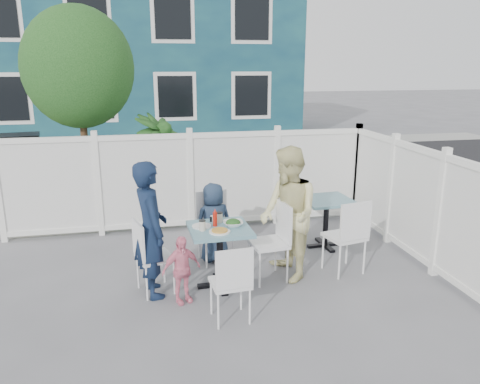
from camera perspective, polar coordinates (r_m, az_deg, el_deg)
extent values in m
plane|color=slate|center=(5.68, -4.28, -12.60)|extent=(80.00, 80.00, 0.00)
cube|color=gray|center=(9.20, -7.40, -1.54)|extent=(24.00, 2.60, 0.01)
cube|color=black|center=(12.78, -8.72, 3.19)|extent=(24.00, 5.00, 0.01)
cube|color=gray|center=(15.82, -9.37, 5.51)|extent=(24.00, 1.60, 0.01)
cube|color=navy|center=(18.99, -11.84, 16.09)|extent=(11.00, 6.00, 6.00)
cube|color=black|center=(16.22, -20.52, 10.68)|extent=(1.20, 0.04, 1.40)
cube|color=black|center=(16.12, -6.07, 11.52)|extent=(1.20, 0.04, 1.40)
cube|color=black|center=(16.24, -21.39, 19.47)|extent=(1.20, 0.04, 1.40)
cube|color=black|center=(16.15, -6.33, 20.40)|extent=(1.20, 0.04, 1.40)
cube|color=white|center=(7.64, -6.03, 1.35)|extent=(5.80, 0.04, 1.40)
cube|color=white|center=(7.50, -6.19, 6.84)|extent=(5.86, 0.08, 0.08)
cube|color=white|center=(7.86, -5.88, -4.04)|extent=(5.86, 0.08, 0.12)
cube|color=white|center=(6.90, 20.38, -1.10)|extent=(0.04, 3.60, 1.40)
cube|color=white|center=(6.74, 20.96, 4.95)|extent=(0.08, 3.66, 0.08)
cube|color=white|center=(7.14, 19.81, -6.96)|extent=(0.08, 3.66, 0.12)
cylinder|color=#382316|center=(8.47, -18.30, 4.66)|extent=(0.12, 0.12, 2.40)
ellipsoid|color=#163D14|center=(8.34, -19.12, 14.14)|extent=(1.80, 1.62, 1.98)
cube|color=gold|center=(9.47, -25.22, 1.87)|extent=(0.82, 0.65, 1.38)
imported|color=#163D14|center=(8.27, -9.69, 3.00)|extent=(1.43, 1.43, 1.84)
imported|color=#163D14|center=(8.42, 1.48, 2.14)|extent=(1.68, 1.73, 1.47)
cube|color=teal|center=(5.63, -2.50, -4.55)|extent=(0.75, 0.75, 0.04)
cylinder|color=black|center=(5.77, -2.46, -8.03)|extent=(0.08, 0.08, 0.70)
cube|color=black|center=(5.92, -2.42, -11.15)|extent=(0.57, 0.10, 0.04)
cube|color=black|center=(5.92, -2.42, -11.15)|extent=(0.10, 0.57, 0.04)
cube|color=teal|center=(6.99, 10.55, -1.00)|extent=(0.74, 0.74, 0.04)
cylinder|color=black|center=(7.10, 10.40, -3.80)|extent=(0.08, 0.08, 0.68)
cube|color=black|center=(7.22, 10.27, -6.35)|extent=(0.56, 0.11, 0.04)
cube|color=black|center=(7.22, 10.27, -6.35)|extent=(0.11, 0.56, 0.04)
cube|color=white|center=(5.70, -10.33, -7.82)|extent=(0.49, 0.51, 0.04)
cube|color=white|center=(5.56, -12.28, -5.80)|extent=(0.15, 0.40, 0.44)
cylinder|color=white|center=(5.99, -9.23, -8.90)|extent=(0.02, 0.02, 0.44)
cylinder|color=white|center=(5.68, -8.03, -10.22)|extent=(0.02, 0.02, 0.44)
cylinder|color=white|center=(5.90, -12.33, -9.44)|extent=(0.02, 0.02, 0.44)
cylinder|color=white|center=(5.59, -11.29, -10.83)|extent=(0.02, 0.02, 0.44)
cube|color=white|center=(5.91, 3.46, -6.28)|extent=(0.48, 0.50, 0.04)
cube|color=white|center=(5.89, 5.36, -3.59)|extent=(0.08, 0.45, 0.49)
cylinder|color=white|center=(5.78, 2.41, -9.40)|extent=(0.03, 0.03, 0.49)
cylinder|color=white|center=(6.11, 1.14, -7.96)|extent=(0.03, 0.03, 0.49)
cylinder|color=white|center=(5.90, 5.79, -8.90)|extent=(0.03, 0.03, 0.49)
cylinder|color=white|center=(6.23, 4.36, -7.52)|extent=(0.03, 0.03, 0.49)
cube|color=white|center=(6.43, -2.98, -4.56)|extent=(0.50, 0.48, 0.04)
cube|color=white|center=(6.53, -3.52, -1.83)|extent=(0.44, 0.09, 0.47)
cylinder|color=white|center=(6.41, -0.85, -6.86)|extent=(0.03, 0.03, 0.47)
cylinder|color=white|center=(6.31, -4.12, -7.28)|extent=(0.03, 0.03, 0.47)
cylinder|color=white|center=(6.73, -1.85, -5.77)|extent=(0.03, 0.03, 0.47)
cylinder|color=white|center=(6.63, -4.97, -6.16)|extent=(0.03, 0.03, 0.47)
cube|color=white|center=(5.03, -1.22, -11.02)|extent=(0.43, 0.41, 0.04)
cube|color=white|center=(4.77, -0.66, -9.41)|extent=(0.40, 0.06, 0.42)
cylinder|color=white|center=(5.23, -3.53, -12.58)|extent=(0.02, 0.02, 0.42)
cylinder|color=white|center=(5.31, 0.13, -12.11)|extent=(0.02, 0.02, 0.42)
cylinder|color=white|center=(4.96, -2.66, -14.26)|extent=(0.02, 0.02, 0.42)
cylinder|color=white|center=(5.04, 1.21, -13.72)|extent=(0.02, 0.02, 0.42)
cube|color=white|center=(6.26, 12.61, -5.31)|extent=(0.54, 0.52, 0.04)
cube|color=white|center=(6.02, 13.93, -3.51)|extent=(0.45, 0.13, 0.49)
cylinder|color=white|center=(6.38, 10.07, -7.13)|extent=(0.03, 0.03, 0.49)
cylinder|color=white|center=(6.60, 12.90, -6.52)|extent=(0.03, 0.03, 0.49)
cylinder|color=white|center=(6.11, 12.03, -8.30)|extent=(0.03, 0.03, 0.49)
cylinder|color=white|center=(6.33, 14.91, -7.61)|extent=(0.03, 0.03, 0.49)
imported|color=#111F39|center=(5.52, -10.85, -4.52)|extent=(0.51, 0.66, 1.62)
imported|color=#D5C853|center=(5.86, 5.91, -2.72)|extent=(0.74, 0.90, 1.70)
imported|color=#22334D|center=(6.45, -3.23, -3.72)|extent=(0.61, 0.48, 1.11)
imported|color=pink|center=(5.42, -7.16, -9.38)|extent=(0.51, 0.35, 0.81)
cylinder|color=white|center=(5.47, -2.50, -4.85)|extent=(0.25, 0.25, 0.02)
cylinder|color=white|center=(5.66, -4.70, -4.17)|extent=(0.23, 0.23, 0.02)
imported|color=white|center=(5.67, -0.84, -3.88)|extent=(0.24, 0.24, 0.06)
cylinder|color=beige|center=(5.52, -4.61, -4.13)|extent=(0.08, 0.08, 0.12)
cylinder|color=beige|center=(5.79, -2.52, -3.15)|extent=(0.08, 0.08, 0.12)
cylinder|color=#AC170B|center=(5.66, -3.06, -3.34)|extent=(0.05, 0.05, 0.17)
cylinder|color=white|center=(5.84, -3.46, -3.23)|extent=(0.03, 0.03, 0.07)
cylinder|color=black|center=(5.82, -3.57, -3.33)|extent=(0.03, 0.03, 0.07)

